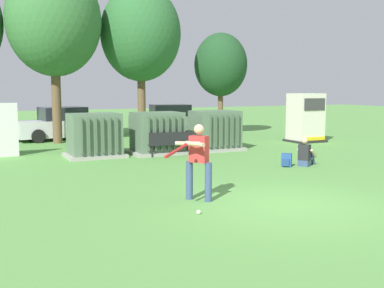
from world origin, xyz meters
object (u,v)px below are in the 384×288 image
at_px(generator_enclosure, 306,118).
at_px(sports_ball, 199,212).
at_px(transformer_west, 94,136).
at_px(parked_car_right_of_center, 168,120).
at_px(transformer_mid_east, 215,131).
at_px(backpack, 286,160).
at_px(parked_car_left_of_center, 61,125).
at_px(park_bench, 171,142).
at_px(batter, 198,158).
at_px(seated_spectator, 306,155).
at_px(transformer_mid_west, 157,134).

xyz_separation_m(generator_enclosure, sports_ball, (-10.45, -9.33, -1.09)).
distance_m(transformer_west, generator_enclosure, 10.32).
distance_m(generator_enclosure, parked_car_right_of_center, 8.10).
relative_size(transformer_mid_east, backpack, 4.77).
bearing_deg(parked_car_left_of_center, parked_car_right_of_center, 8.44).
height_order(transformer_mid_east, park_bench, transformer_mid_east).
distance_m(transformer_west, batter, 7.81).
relative_size(generator_enclosure, parked_car_left_of_center, 0.53).
distance_m(transformer_mid_east, seated_spectator, 4.90).
bearing_deg(transformer_west, sports_ball, -90.92).
bearing_deg(batter, transformer_mid_west, 74.77).
bearing_deg(parked_car_left_of_center, generator_enclosure, -30.39).
bearing_deg(parked_car_right_of_center, park_bench, -112.50).
xyz_separation_m(transformer_west, transformer_mid_east, (4.98, -0.23, 0.00)).
bearing_deg(generator_enclosure, transformer_mid_west, -174.77).
xyz_separation_m(transformer_west, sports_ball, (-0.14, -8.82, -0.74)).
bearing_deg(batter, transformer_mid_east, 58.57).
height_order(transformer_mid_west, parked_car_right_of_center, same).
bearing_deg(transformer_west, generator_enclosure, 2.83).
bearing_deg(transformer_west, park_bench, -21.88).
distance_m(generator_enclosure, backpack, 7.63).
distance_m(generator_enclosure, parked_car_left_of_center, 11.96).
bearing_deg(transformer_west, transformer_mid_west, -5.00).
distance_m(transformer_west, park_bench, 2.86).
distance_m(transformer_mid_east, park_bench, 2.49).
height_order(park_bench, parked_car_right_of_center, parked_car_right_of_center).
distance_m(batter, sports_ball, 1.47).
relative_size(batter, sports_ball, 19.33).
height_order(backpack, parked_car_left_of_center, parked_car_left_of_center).
height_order(batter, parked_car_right_of_center, batter).
xyz_separation_m(backpack, parked_car_right_of_center, (1.14, 12.41, 0.54)).
bearing_deg(backpack, park_bench, 121.73).
bearing_deg(generator_enclosure, transformer_mid_east, -172.10).
relative_size(transformer_west, backpack, 4.77).
relative_size(transformer_west, batter, 1.21).
height_order(seated_spectator, backpack, seated_spectator).
xyz_separation_m(park_bench, seated_spectator, (3.07, -3.99, -0.16)).
relative_size(batter, backpack, 3.95).
relative_size(batter, parked_car_left_of_center, 0.40).
bearing_deg(seated_spectator, sports_ball, -147.21).
relative_size(park_bench, batter, 1.05).
bearing_deg(backpack, parked_car_right_of_center, 84.74).
distance_m(transformer_mid_east, parked_car_right_of_center, 7.80).
bearing_deg(generator_enclosure, park_bench, -168.40).
distance_m(batter, parked_car_left_of_center, 14.36).
bearing_deg(parked_car_right_of_center, sports_ball, -111.20).
bearing_deg(transformer_west, seated_spectator, -41.48).
xyz_separation_m(transformer_mid_west, seated_spectator, (3.29, -4.84, -0.41)).
bearing_deg(parked_car_left_of_center, sports_ball, -90.50).
bearing_deg(parked_car_right_of_center, parked_car_left_of_center, -171.56).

